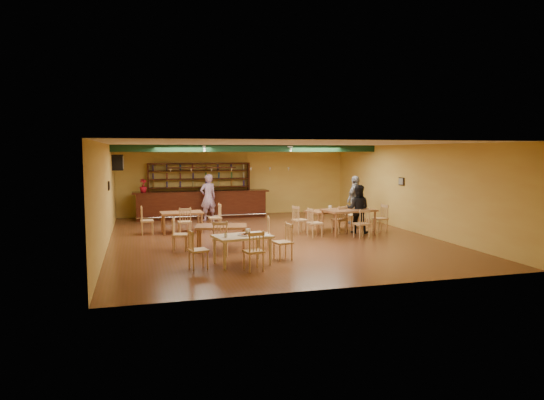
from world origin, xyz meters
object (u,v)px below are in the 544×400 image
object	(u,v)px
patron_bar	(208,197)
dining_table_b	(327,220)
dining_table_c	(221,238)
bar_counter	(202,205)
patron_right_a	(358,209)
dining_table_a	(182,222)
dining_table_d	(349,222)
near_table	(242,250)

from	to	relation	value
patron_bar	dining_table_b	bearing A→B (deg)	118.86
dining_table_b	dining_table_c	distance (m)	4.80
bar_counter	patron_right_a	world-z (taller)	patron_right_a
dining_table_a	patron_right_a	distance (m)	6.02
dining_table_c	dining_table_d	world-z (taller)	dining_table_d
patron_bar	bar_counter	bearing A→B (deg)	-97.31
dining_table_a	dining_table_c	xyz separation A→B (m)	(0.80, -3.35, -0.00)
bar_counter	dining_table_d	distance (m)	6.74
dining_table_b	patron_bar	bearing A→B (deg)	119.65
dining_table_c	dining_table_a	bearing A→B (deg)	115.06
dining_table_a	bar_counter	bearing A→B (deg)	68.93
dining_table_a	dining_table_c	size ratio (longest dim) A/B	1.00
near_table	dining_table_c	bearing A→B (deg)	85.99
bar_counter	patron_bar	distance (m)	0.92
bar_counter	near_table	bearing A→B (deg)	-90.74
dining_table_b	near_table	world-z (taller)	near_table
bar_counter	dining_table_c	size ratio (longest dim) A/B	3.95
near_table	patron_bar	distance (m)	7.75
dining_table_c	dining_table_d	xyz separation A→B (m)	(4.55, 1.49, 0.07)
near_table	dining_table_a	bearing A→B (deg)	90.54
dining_table_c	patron_right_a	distance (m)	5.22
dining_table_d	dining_table_b	bearing A→B (deg)	105.34
dining_table_c	dining_table_d	distance (m)	4.79
patron_bar	dining_table_c	bearing A→B (deg)	67.77
dining_table_a	patron_right_a	bearing A→B (deg)	-19.44
dining_table_a	patron_right_a	size ratio (longest dim) A/B	0.86
dining_table_d	patron_right_a	size ratio (longest dim) A/B	1.02
near_table	patron_right_a	xyz separation A→B (m)	(4.74, 3.44, 0.46)
dining_table_a	dining_table_d	size ratio (longest dim) A/B	0.84
bar_counter	dining_table_b	xyz separation A→B (m)	(3.83, -4.31, -0.21)
dining_table_b	dining_table_d	xyz separation A→B (m)	(0.41, -0.93, 0.06)
patron_bar	patron_right_a	xyz separation A→B (m)	(4.47, -4.28, -0.11)
dining_table_c	patron_bar	size ratio (longest dim) A/B	0.76
dining_table_d	dining_table_c	bearing A→B (deg)	-170.19
dining_table_b	patron_bar	world-z (taller)	patron_bar
dining_table_c	near_table	distance (m)	1.83
dining_table_c	patron_bar	distance (m)	5.95
dining_table_a	dining_table_d	distance (m)	5.67
bar_counter	dining_table_c	xyz separation A→B (m)	(-0.32, -6.73, -0.21)
bar_counter	dining_table_a	bearing A→B (deg)	-108.38
dining_table_b	near_table	xyz separation A→B (m)	(-3.94, -4.24, 0.01)
dining_table_b	dining_table_d	distance (m)	1.02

